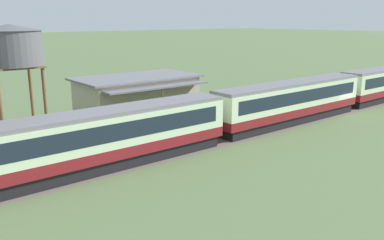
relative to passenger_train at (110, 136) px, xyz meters
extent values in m
plane|color=#566B42|center=(28.00, -1.26, -2.31)|extent=(600.00, 600.00, 0.00)
cylinder|color=black|center=(34.21, -0.72, -1.86)|extent=(0.90, 0.18, 0.90)
cylinder|color=black|center=(34.21, 0.72, -1.86)|extent=(0.90, 0.18, 0.90)
cube|color=maroon|center=(20.18, 0.00, -1.01)|extent=(19.43, 2.90, 0.80)
cube|color=beige|center=(20.18, 0.00, 0.47)|extent=(19.43, 2.90, 2.17)
cube|color=#192330|center=(20.18, 0.00, 0.58)|extent=(17.88, 2.94, 1.21)
cube|color=slate|center=(20.18, 0.00, 1.71)|extent=(19.43, 2.73, 0.30)
cube|color=black|center=(20.18, 0.00, -1.85)|extent=(18.65, 2.50, 0.88)
cylinder|color=black|center=(26.59, -0.72, -1.86)|extent=(0.90, 0.18, 0.90)
cylinder|color=black|center=(26.59, 0.72, -1.86)|extent=(0.90, 0.18, 0.90)
cylinder|color=black|center=(13.77, -0.72, -1.86)|extent=(0.90, 0.18, 0.90)
cylinder|color=black|center=(13.77, 0.72, -1.86)|extent=(0.90, 0.18, 0.90)
cube|color=maroon|center=(-0.27, 0.00, -1.01)|extent=(19.43, 2.90, 0.80)
cube|color=beige|center=(-0.27, 0.00, 0.47)|extent=(19.43, 2.90, 2.17)
cube|color=#192330|center=(-0.27, 0.00, 0.58)|extent=(17.88, 2.94, 1.21)
cube|color=slate|center=(-0.27, 0.00, 1.71)|extent=(19.43, 2.73, 0.30)
cube|color=black|center=(-0.27, 0.00, -1.85)|extent=(18.65, 2.50, 0.88)
cylinder|color=black|center=(6.15, -0.72, -1.86)|extent=(0.90, 0.18, 0.90)
cylinder|color=black|center=(6.15, 0.72, -1.86)|extent=(0.90, 0.18, 0.90)
cylinder|color=black|center=(-6.68, -0.72, -1.86)|extent=(0.90, 0.18, 0.90)
cylinder|color=black|center=(-6.68, 0.72, -1.86)|extent=(0.90, 0.18, 0.90)
cube|color=#665B51|center=(3.73, 0.00, -2.30)|extent=(169.17, 3.60, 0.01)
cube|color=#4C4238|center=(3.73, -0.72, -2.29)|extent=(169.17, 0.12, 0.04)
cube|color=#4C4238|center=(3.73, 0.72, -2.29)|extent=(169.17, 0.12, 0.04)
cube|color=#BCB293|center=(8.87, 10.83, -0.14)|extent=(11.50, 6.27, 4.34)
cube|color=slate|center=(8.87, 10.83, 2.13)|extent=(12.42, 6.77, 0.20)
cube|color=slate|center=(8.87, 6.90, 1.63)|extent=(11.04, 1.60, 0.16)
cylinder|color=brown|center=(8.87, 6.30, -0.38)|extent=(0.14, 0.14, 3.86)
cylinder|color=brown|center=(-1.73, 10.83, 0.93)|extent=(0.28, 0.28, 6.47)
cylinder|color=brown|center=(-1.73, 7.47, 0.93)|extent=(0.28, 0.28, 6.47)
cylinder|color=brown|center=(-5.09, 7.47, 0.93)|extent=(0.28, 0.28, 6.47)
cube|color=brown|center=(-3.41, 9.15, 4.24)|extent=(3.87, 3.87, 0.16)
cylinder|color=#56565B|center=(-3.41, 9.15, 5.68)|extent=(4.67, 4.67, 2.71)
cone|color=#56565B|center=(-3.41, 9.15, 7.28)|extent=(4.90, 4.90, 0.50)
camera|label=1|loc=(-12.60, -24.83, 7.92)|focal=38.00mm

